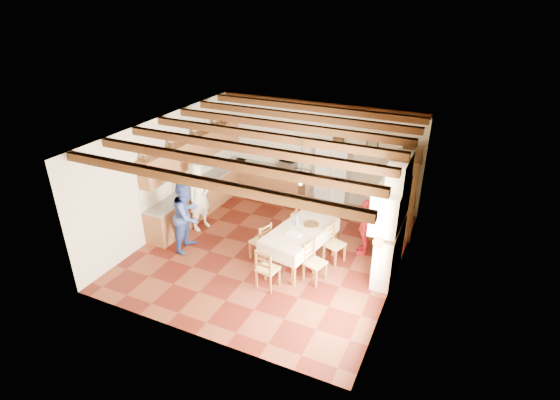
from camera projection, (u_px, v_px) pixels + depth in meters
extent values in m
cube|color=#47130C|center=(271.00, 250.00, 10.82)|extent=(6.00, 6.50, 0.02)
cube|color=silver|center=(270.00, 132.00, 9.48)|extent=(6.00, 6.50, 0.02)
cube|color=beige|center=(319.00, 151.00, 12.80)|extent=(6.00, 0.02, 3.00)
cube|color=beige|center=(188.00, 269.00, 7.50)|extent=(6.00, 0.02, 3.00)
cube|color=beige|center=(166.00, 174.00, 11.28)|extent=(0.02, 6.50, 3.00)
cube|color=beige|center=(401.00, 221.00, 9.02)|extent=(0.02, 6.50, 3.00)
cube|color=brown|center=(202.00, 197.00, 12.49)|extent=(0.60, 4.30, 0.86)
cube|color=brown|center=(268.00, 180.00, 13.61)|extent=(2.30, 0.60, 0.86)
cube|color=gray|center=(201.00, 183.00, 12.30)|extent=(0.62, 4.30, 0.04)
cube|color=gray|center=(268.00, 166.00, 13.41)|extent=(2.34, 0.62, 0.04)
cube|color=silver|center=(192.00, 171.00, 12.26)|extent=(0.03, 4.30, 0.60)
cube|color=silver|center=(271.00, 154.00, 13.50)|extent=(2.30, 0.03, 0.60)
cube|color=brown|center=(194.00, 150.00, 11.91)|extent=(0.35, 4.20, 0.70)
cube|color=black|center=(372.00, 148.00, 12.04)|extent=(0.34, 0.03, 0.42)
cube|color=silver|center=(334.00, 174.00, 12.71)|extent=(0.94, 0.78, 1.87)
cube|color=#F1E2D1|center=(300.00, 230.00, 10.00)|extent=(1.33, 2.11, 0.05)
cube|color=brown|center=(263.00, 258.00, 9.76)|extent=(0.08, 0.08, 0.81)
cube|color=brown|center=(294.00, 270.00, 9.34)|extent=(0.08, 0.08, 0.81)
cube|color=brown|center=(305.00, 226.00, 11.04)|extent=(0.08, 0.08, 0.81)
cube|color=brown|center=(333.00, 235.00, 10.63)|extent=(0.08, 0.08, 0.81)
torus|color=black|center=(301.00, 173.00, 9.38)|extent=(0.47, 0.47, 0.03)
imported|color=white|center=(199.00, 197.00, 11.38)|extent=(0.59, 0.76, 1.85)
imported|color=#314694|center=(187.00, 215.00, 10.50)|extent=(0.78, 0.95, 1.80)
imported|color=red|center=(365.00, 227.00, 10.37)|extent=(0.46, 0.88, 1.44)
imported|color=silver|center=(288.00, 165.00, 13.08)|extent=(0.54, 0.41, 0.27)
imported|color=#382513|center=(339.00, 138.00, 12.20)|extent=(0.41, 0.41, 0.33)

